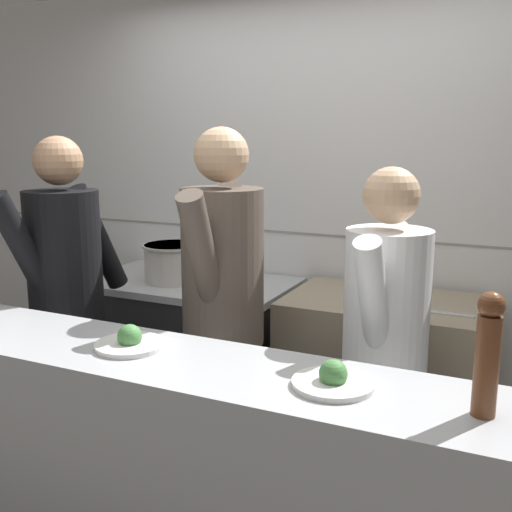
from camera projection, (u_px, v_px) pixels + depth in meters
The scene contains 13 objects.
wall_back_tiled at pixel (315, 208), 3.49m from camera, with size 8.00×0.06×2.60m.
oven_range at pixel (190, 353), 3.56m from camera, with size 1.21×0.71×0.89m.
prep_counter at pixel (385, 386), 3.07m from camera, with size 1.01×0.65×0.91m.
pass_counter at pixel (132, 478), 2.18m from camera, with size 2.83×0.45×0.99m.
stock_pot at pixel (173, 262), 3.43m from camera, with size 0.35×0.35×0.22m.
mixing_bowl_steel at pixel (383, 285), 3.05m from camera, with size 0.27×0.27×0.11m.
chefs_knife at pixel (421, 310), 2.80m from camera, with size 0.40×0.04×0.02m.
plated_dish_appetiser at pixel (130, 342), 2.10m from camera, with size 0.25×0.25×0.09m.
plated_dish_dessert at pixel (333, 380), 1.77m from camera, with size 0.25×0.25×0.09m.
pepper_mill at pixel (488, 352), 1.56m from camera, with size 0.07×0.07×0.34m.
chef_head_cook at pixel (67, 297), 2.88m from camera, with size 0.41×0.75×1.71m.
chef_sous at pixel (223, 308), 2.62m from camera, with size 0.40×0.77×1.75m.
chef_line at pixel (384, 351), 2.32m from camera, with size 0.33×0.70×1.61m.
Camera 1 is at (1.16, -1.79, 1.72)m, focal length 42.00 mm.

